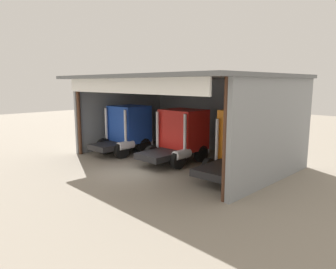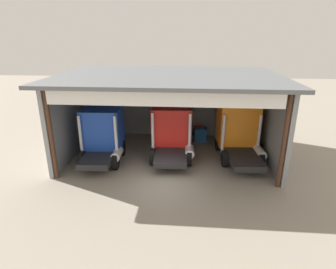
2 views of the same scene
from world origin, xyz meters
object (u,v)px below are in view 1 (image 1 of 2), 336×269
truck_red_center_right_bay (181,135)px  truck_orange_yard_outside (244,142)px  oil_drum (237,150)px  truck_blue_right_bay (127,128)px  tool_cart (232,152)px

truck_red_center_right_bay → truck_orange_yard_outside: bearing=3.4°
truck_red_center_right_bay → oil_drum: 4.28m
truck_blue_right_bay → truck_orange_yard_outside: bearing=6.4°
truck_red_center_right_bay → truck_orange_yard_outside: truck_orange_yard_outside is taller
oil_drum → truck_blue_right_bay: bearing=-143.2°
truck_blue_right_bay → oil_drum: size_ratio=4.76×
truck_blue_right_bay → tool_cart: (6.31, 3.82, -1.28)m
truck_blue_right_bay → tool_cart: 7.48m
truck_orange_yard_outside → oil_drum: 4.26m
truck_red_center_right_bay → truck_orange_yard_outside: 4.35m
truck_blue_right_bay → truck_red_center_right_bay: (4.31, 0.99, -0.04)m
truck_red_center_right_bay → oil_drum: truck_red_center_right_bay is taller
truck_blue_right_bay → truck_red_center_right_bay: truck_blue_right_bay is taller
truck_red_center_right_bay → oil_drum: (1.86, 3.63, -1.29)m
truck_red_center_right_bay → truck_blue_right_bay: bearing=-169.3°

